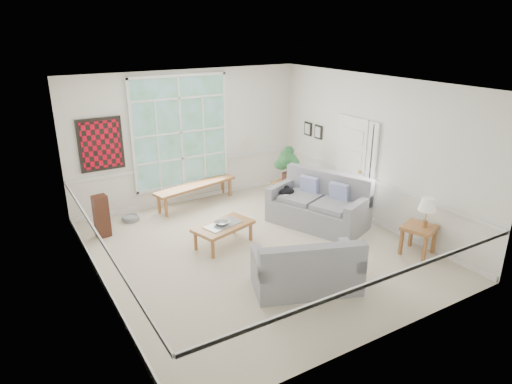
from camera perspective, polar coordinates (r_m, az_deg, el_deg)
floor at (r=8.50m, az=0.11°, el=-7.21°), size 5.50×6.00×0.01m
ceiling at (r=7.59m, az=0.13°, el=13.34°), size 5.50×6.00×0.02m
wall_back at (r=10.51m, az=-8.40°, el=6.77°), size 5.50×0.02×3.00m
wall_front at (r=5.74m, az=15.83°, el=-5.51°), size 5.50×0.02×3.00m
wall_left at (r=6.99m, az=-19.59°, el=-1.20°), size 0.02×6.00×3.00m
wall_right at (r=9.57m, az=14.44°, el=5.01°), size 0.02×6.00×3.00m
window_back at (r=10.36m, az=-9.38°, el=7.39°), size 2.30×0.08×2.40m
entry_door at (r=10.07m, az=11.67°, el=3.33°), size 0.08×0.90×2.10m
door_sidelight at (r=9.61m, az=14.21°, el=2.93°), size 0.08×0.26×1.90m
wall_art at (r=9.88m, az=-18.82°, el=5.63°), size 0.90×0.06×1.10m
wall_frame_near at (r=10.79m, az=7.76°, el=7.44°), size 0.04×0.26×0.32m
wall_frame_far at (r=11.10m, az=6.47°, el=7.85°), size 0.04×0.26×0.32m
loveseat_right at (r=9.37m, az=7.76°, el=-1.14°), size 1.66×2.18×1.05m
loveseat_front at (r=7.19m, az=6.34°, el=-8.78°), size 1.82×1.36×0.88m
coffee_table at (r=8.59m, az=-4.07°, el=-5.36°), size 1.25×0.90×0.42m
pewter_bowl at (r=8.48m, az=-4.31°, el=-3.84°), size 0.44×0.44×0.08m
window_bench at (r=10.55m, az=-7.49°, el=-0.30°), size 2.08×0.86×0.48m
end_table at (r=10.70m, az=3.58°, el=0.12°), size 0.57×0.57×0.47m
houseplant at (r=10.51m, az=3.95°, el=3.46°), size 0.52×0.52×0.83m
side_table at (r=8.73m, az=19.57°, el=-5.67°), size 0.68×0.68×0.55m
table_lamp at (r=8.52m, az=20.54°, el=-2.42°), size 0.43×0.43×0.54m
pet_bed at (r=10.02m, az=-15.38°, el=-3.15°), size 0.46×0.46×0.11m
floor_speaker at (r=9.31m, az=-18.76°, el=-2.88°), size 0.29×0.24×0.85m
cat at (r=9.57m, az=3.88°, el=0.07°), size 0.42×0.38×0.16m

